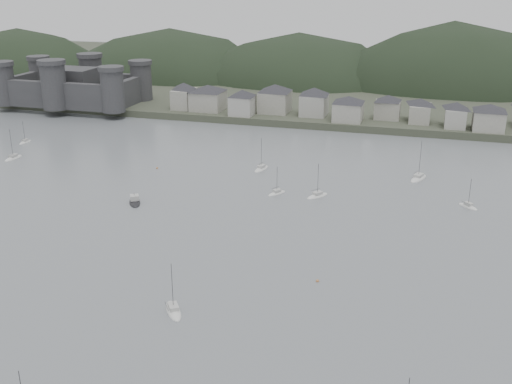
% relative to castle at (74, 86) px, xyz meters
% --- Properties ---
extents(ground, '(900.00, 900.00, 0.00)m').
position_rel_castle_xyz_m(ground, '(120.00, -179.80, -10.96)').
color(ground, slate).
rests_on(ground, ground).
extents(far_shore_land, '(900.00, 250.00, 3.00)m').
position_rel_castle_xyz_m(far_shore_land, '(120.00, 115.20, -9.46)').
color(far_shore_land, '#383D2D').
rests_on(far_shore_land, ground).
extents(forested_ridge, '(851.55, 103.94, 102.57)m').
position_rel_castle_xyz_m(forested_ridge, '(124.83, 89.60, -22.25)').
color(forested_ridge, black).
rests_on(forested_ridge, ground).
extents(castle, '(66.00, 43.00, 20.00)m').
position_rel_castle_xyz_m(castle, '(0.00, 0.00, 0.00)').
color(castle, '#38373A').
rests_on(castle, far_shore_land).
extents(waterfront_town, '(451.48, 28.46, 12.92)m').
position_rel_castle_xyz_m(waterfront_town, '(170.59, 3.54, -2.30)').
color(waterfront_town, '#9A988C').
rests_on(waterfront_town, far_shore_land).
extents(moored_fleet, '(267.37, 146.39, 13.47)m').
position_rel_castle_xyz_m(moored_fleet, '(99.96, -121.59, -10.79)').
color(moored_fleet, silver).
rests_on(moored_fleet, ground).
extents(motor_launch_far, '(6.78, 8.82, 4.00)m').
position_rel_castle_xyz_m(motor_launch_far, '(85.03, -107.11, -10.68)').
color(motor_launch_far, black).
rests_on(motor_launch_far, ground).
extents(mooring_buoys, '(164.35, 102.91, 0.70)m').
position_rel_castle_xyz_m(mooring_buoys, '(134.68, -125.14, -10.81)').
color(mooring_buoys, '#C07840').
rests_on(mooring_buoys, ground).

